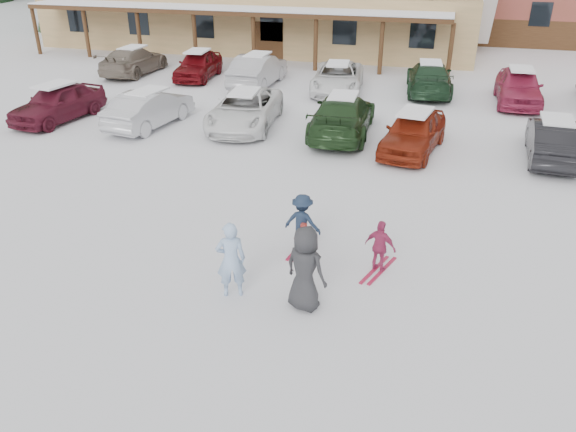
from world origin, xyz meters
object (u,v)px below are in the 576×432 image
(adult_skier, at_px, (231,260))
(parked_car_10, at_px, (338,78))
(parked_car_9, at_px, (258,70))
(toddler_red, at_px, (303,239))
(parked_car_1, at_px, (149,109))
(child_navy, at_px, (302,222))
(parked_car_0, at_px, (58,103))
(parked_car_3, at_px, (342,115))
(bystander_dark, at_px, (305,269))
(parked_car_12, at_px, (519,86))
(parked_car_8, at_px, (198,65))
(parked_car_4, at_px, (413,132))
(parked_car_7, at_px, (134,61))
(parked_car_11, at_px, (429,78))
(child_magenta, at_px, (380,247))
(parked_car_5, at_px, (553,140))
(parked_car_2, at_px, (245,109))

(adult_skier, xyz_separation_m, parked_car_10, (-1.11, 17.39, -0.17))
(adult_skier, height_order, parked_car_9, adult_skier)
(toddler_red, bearing_deg, parked_car_1, -69.64)
(child_navy, xyz_separation_m, parked_car_0, (-12.19, 7.54, 0.03))
(parked_car_3, bearing_deg, adult_skier, 86.08)
(bystander_dark, distance_m, parked_car_12, 18.37)
(parked_car_12, bearing_deg, parked_car_1, -153.09)
(parked_car_8, bearing_deg, parked_car_12, -7.38)
(parked_car_4, bearing_deg, parked_car_9, 147.05)
(parked_car_7, distance_m, parked_car_11, 15.68)
(bystander_dark, distance_m, parked_car_8, 20.98)
(parked_car_1, bearing_deg, adult_skier, 133.43)
(parked_car_12, bearing_deg, child_navy, -112.22)
(bystander_dark, distance_m, parked_car_0, 16.20)
(parked_car_11, bearing_deg, parked_car_4, 84.20)
(parked_car_0, relative_size, parked_car_8, 1.03)
(child_magenta, height_order, parked_car_0, parked_car_0)
(adult_skier, bearing_deg, parked_car_10, -109.99)
(bystander_dark, bearing_deg, parked_car_9, -48.88)
(adult_skier, bearing_deg, parked_car_3, -115.15)
(parked_car_0, distance_m, parked_car_5, 18.86)
(parked_car_4, relative_size, parked_car_5, 0.99)
(bystander_dark, xyz_separation_m, parked_car_11, (1.55, 18.37, -0.19))
(toddler_red, relative_size, parked_car_3, 0.17)
(parked_car_0, bearing_deg, parked_car_4, 8.70)
(parked_car_0, bearing_deg, parked_car_11, 38.78)
(child_magenta, xyz_separation_m, parked_car_11, (0.26, 16.58, 0.10))
(adult_skier, distance_m, child_navy, 2.50)
(parked_car_2, bearing_deg, child_navy, -68.37)
(parked_car_4, distance_m, parked_car_7, 17.65)
(bystander_dark, bearing_deg, parked_car_0, -17.56)
(parked_car_10, xyz_separation_m, parked_car_11, (4.25, 0.95, 0.04))
(child_magenta, relative_size, parked_car_8, 0.30)
(parked_car_1, height_order, parked_car_7, parked_car_7)
(child_navy, relative_size, child_magenta, 1.13)
(adult_skier, bearing_deg, parked_car_9, -97.16)
(parked_car_7, distance_m, parked_car_9, 7.37)
(adult_skier, bearing_deg, parked_car_4, -130.47)
(parked_car_3, bearing_deg, parked_car_1, 4.70)
(parked_car_5, bearing_deg, child_magenta, 64.52)
(adult_skier, xyz_separation_m, parked_car_11, (3.15, 18.35, -0.13))
(parked_car_0, relative_size, parked_car_9, 0.91)
(parked_car_5, height_order, parked_car_10, parked_car_5)
(child_navy, distance_m, parked_car_5, 10.49)
(parked_car_3, distance_m, parked_car_5, 7.35)
(adult_skier, relative_size, parked_car_9, 0.36)
(parked_car_8, height_order, parked_car_12, parked_car_12)
(parked_car_2, bearing_deg, child_magenta, -60.91)
(parked_car_3, relative_size, parked_car_12, 1.14)
(parked_car_0, xyz_separation_m, parked_car_5, (18.86, 0.55, -0.04))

